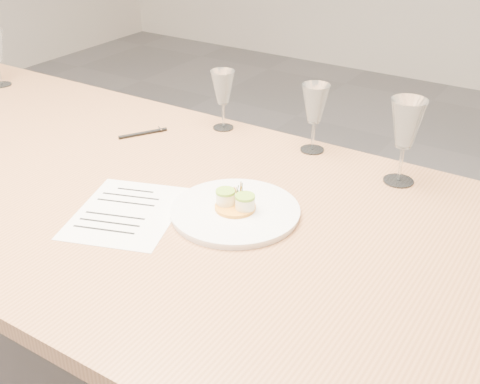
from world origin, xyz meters
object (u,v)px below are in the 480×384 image
Objects in this scene: wine_glass_2 at (315,105)px; dining_table at (112,202)px; recipe_sheet at (127,212)px; ballpoint_pen at (143,133)px; wine_glass_1 at (223,89)px; dinner_plate at (235,210)px; wine_glass_3 at (406,125)px.

dining_table is at bearing -129.42° from wine_glass_2.
wine_glass_2 is (0.36, 0.43, 0.20)m from dining_table.
recipe_sheet is 2.64× the size of ballpoint_pen.
wine_glass_2 is (0.47, 0.17, 0.13)m from ballpoint_pen.
wine_glass_1 is 0.30m from wine_glass_2.
wine_glass_2 is at bearing 49.62° from recipe_sheet.
dinner_plate is 2.25× the size of ballpoint_pen.
wine_glass_2 is 0.27m from wine_glass_3.
ballpoint_pen is 0.76m from wine_glass_3.
wine_glass_3 is at bearing -4.84° from wine_glass_1.
wine_glass_1 reaches higher than dinner_plate.
recipe_sheet is at bearing -149.29° from dinner_plate.
wine_glass_3 is (0.57, -0.05, 0.03)m from wine_glass_1.
recipe_sheet reaches higher than dining_table.
dining_table is 8.10× the size of dinner_plate.
wine_glass_2 is at bearing 50.58° from dining_table.
wine_glass_3 is at bearing -10.63° from wine_glass_2.
dining_table is at bearing -97.62° from wine_glass_1.
recipe_sheet is 0.59m from wine_glass_2.
wine_glass_1 is at bearing 80.48° from recipe_sheet.
recipe_sheet is 1.82× the size of wine_glass_2.
dinner_plate is 1.66× the size of wine_glass_1.
dinner_plate reaches higher than recipe_sheet.
ballpoint_pen is 0.52m from wine_glass_2.
wine_glass_1 reaches higher than dining_table.
dinner_plate is at bearing -88.51° from wine_glass_2.
dining_table is 18.23× the size of ballpoint_pen.
wine_glass_3 is (0.74, 0.12, 0.15)m from ballpoint_pen.
dinner_plate is (0.37, 0.02, 0.08)m from dining_table.
wine_glass_3 is at bearing 26.31° from recipe_sheet.
wine_glass_2 reaches higher than dining_table.
recipe_sheet is (-0.22, -0.13, -0.01)m from dinner_plate.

